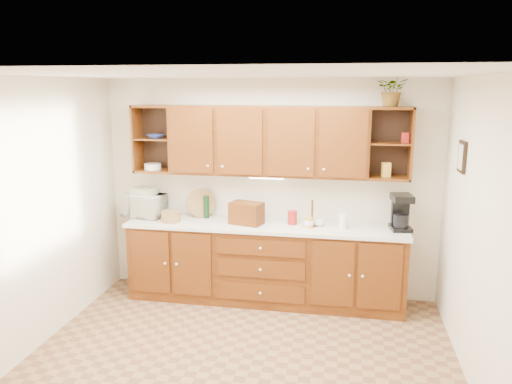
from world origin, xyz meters
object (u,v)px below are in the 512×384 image
at_px(coffee_maker, 401,212).
at_px(potted_plant, 393,90).
at_px(microwave, 144,205).
at_px(bread_box, 247,213).

bearing_deg(coffee_maker, potted_plant, 156.69).
distance_m(microwave, potted_plant, 3.20).
bearing_deg(microwave, bread_box, 2.08).
height_order(bread_box, coffee_maker, coffee_maker).
height_order(coffee_maker, potted_plant, potted_plant).
bearing_deg(potted_plant, microwave, -179.66).
bearing_deg(bread_box, coffee_maker, 19.96).
bearing_deg(potted_plant, coffee_maker, -15.03).
bearing_deg(coffee_maker, microwave, 171.24).
height_order(bread_box, potted_plant, potted_plant).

